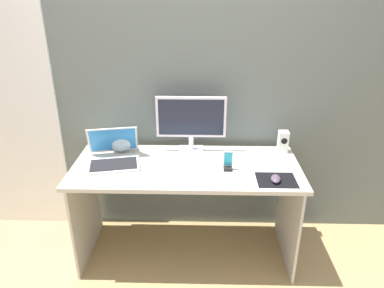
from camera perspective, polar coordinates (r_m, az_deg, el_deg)
The scene contains 12 objects.
ground_plane at distance 2.91m, azimuth -0.83°, elevation -16.60°, with size 8.00×8.00×0.00m, color tan.
wall_back at distance 2.69m, azimuth -0.66°, elevation 10.15°, with size 6.00×0.04×2.50m, color slate.
door_left at distance 3.11m, azimuth -27.54°, elevation 4.73°, with size 0.82×0.02×2.02m, color white.
desk at distance 2.56m, azimuth -0.91°, elevation -6.33°, with size 1.56×0.66×0.75m.
monitor at distance 2.61m, azimuth -0.15°, elevation 3.69°, with size 0.51×0.14×0.42m.
speaker_right at distance 2.74m, azimuth 14.19°, elevation 0.37°, with size 0.07×0.07×0.16m.
laptop at distance 2.57m, azimuth -12.31°, elevation -1.87°, with size 0.41×0.40×0.23m.
fishbowl at distance 2.72m, azimuth -11.17°, elevation 0.67°, with size 0.18×0.18×0.18m, color silver.
keyboard_external at distance 2.32m, azimuth -0.78°, elevation -5.44°, with size 0.40×0.11×0.01m, color white.
mousepad at distance 2.37m, azimuth 13.19°, elevation -5.57°, with size 0.25×0.20×0.00m, color black.
mouse at distance 2.34m, azimuth 13.09°, elevation -5.38°, with size 0.06×0.10×0.04m, color #544153.
phone_in_dock at distance 2.42m, azimuth 5.70°, elevation -3.03°, with size 0.06×0.05×0.14m.
Camera 1 is at (0.10, -2.21, 1.90)m, focal length 33.75 mm.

